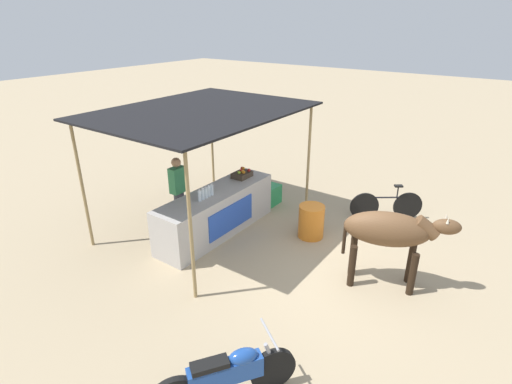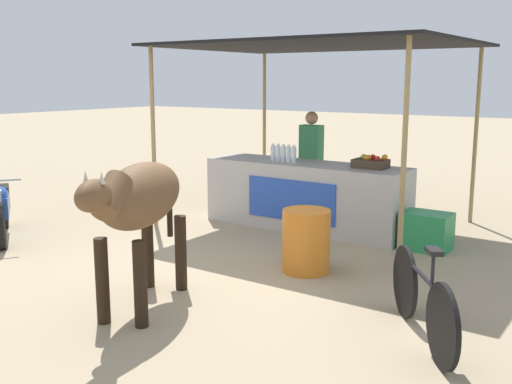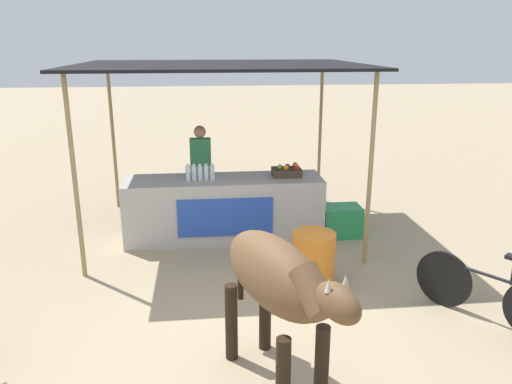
% 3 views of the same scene
% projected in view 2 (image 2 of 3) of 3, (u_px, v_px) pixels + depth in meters
% --- Properties ---
extents(ground_plane, '(60.00, 60.00, 0.00)m').
position_uv_depth(ground_plane, '(210.00, 266.00, 6.98)').
color(ground_plane, tan).
extents(stall_counter, '(3.00, 0.82, 0.96)m').
position_uv_depth(stall_counter, '(305.00, 196.00, 8.67)').
color(stall_counter, '#B2ADA8').
rests_on(stall_counter, ground).
extents(stall_awning, '(4.20, 3.20, 2.64)m').
position_uv_depth(stall_awning, '(318.00, 51.00, 8.53)').
color(stall_awning, black).
rests_on(stall_awning, ground).
extents(water_bottle_row, '(0.43, 0.07, 0.25)m').
position_uv_depth(water_bottle_row, '(283.00, 154.00, 8.71)').
color(water_bottle_row, silver).
rests_on(water_bottle_row, stall_counter).
extents(fruit_crate, '(0.44, 0.32, 0.18)m').
position_uv_depth(fruit_crate, '(371.00, 163.00, 8.06)').
color(fruit_crate, '#3F3326').
rests_on(fruit_crate, stall_counter).
extents(vendor_behind_counter, '(0.34, 0.22, 1.65)m').
position_uv_depth(vendor_behind_counter, '(311.00, 163.00, 9.40)').
color(vendor_behind_counter, '#383842').
rests_on(vendor_behind_counter, ground).
extents(cooler_box, '(0.60, 0.44, 0.48)m').
position_uv_depth(cooler_box, '(426.00, 231.00, 7.61)').
color(cooler_box, '#268C4C').
rests_on(cooler_box, ground).
extents(water_barrel, '(0.54, 0.54, 0.71)m').
position_uv_depth(water_barrel, '(306.00, 241.00, 6.72)').
color(water_barrel, orange).
rests_on(water_barrel, ground).
extents(cow, '(0.99, 1.83, 1.44)m').
position_uv_depth(cow, '(139.00, 201.00, 5.52)').
color(cow, brown).
rests_on(cow, ground).
extents(motorcycle_parked, '(1.53, 1.09, 0.90)m').
position_uv_depth(motorcycle_parked, '(2.00, 207.00, 8.13)').
color(motorcycle_parked, black).
rests_on(motorcycle_parked, ground).
extents(bicycle_leaning, '(1.03, 1.35, 0.85)m').
position_uv_depth(bicycle_leaning, '(422.00, 300.00, 4.94)').
color(bicycle_leaning, black).
rests_on(bicycle_leaning, ground).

